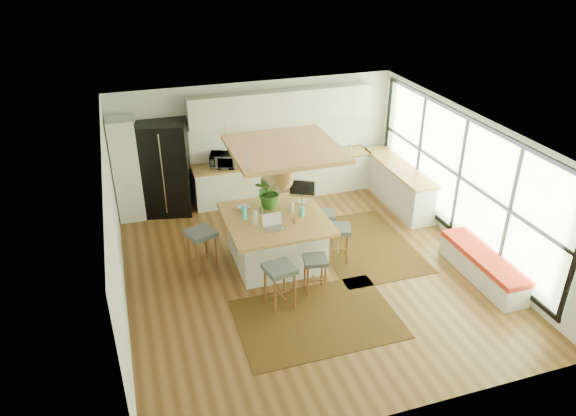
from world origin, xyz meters
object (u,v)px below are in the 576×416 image
object	(u,v)px
island	(276,239)
stool_near_left	(280,288)
laptop	(274,223)
stool_left_side	(202,252)
stool_right_back	(325,226)
microwave	(223,159)
stool_near_right	(315,274)
monitor	(302,190)
fridge	(165,173)
stool_right_front	(338,244)
island_plant	(270,194)

from	to	relation	value
island	stool_near_left	size ratio (longest dim) A/B	2.33
laptop	stool_left_side	bearing A→B (deg)	152.81
stool_near_left	island	bearing A→B (deg)	75.99
stool_right_back	stool_left_side	distance (m)	2.52
laptop	island	bearing A→B (deg)	67.53
microwave	stool_left_side	bearing A→B (deg)	-93.40
stool_near_right	stool_left_side	distance (m)	2.17
stool_near_right	laptop	size ratio (longest dim) A/B	1.78
stool_right_back	monitor	size ratio (longest dim) A/B	1.27
fridge	laptop	bearing A→B (deg)	-51.33
stool_right_front	island_plant	bearing A→B (deg)	143.76
stool_right_back	island_plant	world-z (taller)	island_plant
stool_right_back	stool_near_right	bearing A→B (deg)	-117.26
fridge	island_plant	xyz separation A→B (m)	(1.73, -2.23, 0.26)
stool_left_side	monitor	world-z (taller)	monitor
island	monitor	distance (m)	1.07
stool_near_right	fridge	bearing A→B (deg)	118.42
stool_right_back	monitor	bearing A→B (deg)	170.59
stool_near_left	stool_near_right	size ratio (longest dim) A/B	1.18
laptop	stool_near_left	bearing A→B (deg)	-105.09
stool_near_left	stool_right_front	world-z (taller)	stool_near_left
laptop	microwave	world-z (taller)	microwave
fridge	stool_near_right	world-z (taller)	fridge
stool_left_side	laptop	distance (m)	1.52
fridge	stool_near_right	xyz separation A→B (m)	(2.07, -3.83, -0.57)
monitor	island_plant	size ratio (longest dim) A/B	0.81
stool_right_back	laptop	bearing A→B (deg)	-149.80
fridge	island	xyz separation A→B (m)	(1.71, -2.68, -0.46)
island	island_plant	bearing A→B (deg)	87.37
fridge	monitor	world-z (taller)	fridge
stool_right_front	monitor	distance (m)	1.24
stool_near_right	island_plant	world-z (taller)	island_plant
stool_right_front	stool_left_side	bearing A→B (deg)	168.56
island	laptop	size ratio (longest dim) A/B	4.89
island	stool_right_back	world-z (taller)	island
island	microwave	size ratio (longest dim) A/B	3.20
stool_left_side	microwave	bearing A→B (deg)	69.04
stool_near_left	stool_right_back	world-z (taller)	stool_near_left
stool_near_left	stool_near_right	world-z (taller)	stool_near_left
stool_right_front	laptop	distance (m)	1.45
laptop	monitor	size ratio (longest dim) A/B	0.71
stool_right_back	fridge	bearing A→B (deg)	140.57
island	microwave	distance (m)	2.74
fridge	stool_right_back	world-z (taller)	fridge
laptop	microwave	xyz separation A→B (m)	(-0.28, 3.03, 0.07)
fridge	microwave	distance (m)	1.30
fridge	island	size ratio (longest dim) A/B	1.13
fridge	microwave	world-z (taller)	fridge
island	stool_left_side	size ratio (longest dim) A/B	2.31
stool_near_right	stool_right_front	bearing A→B (deg)	45.82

